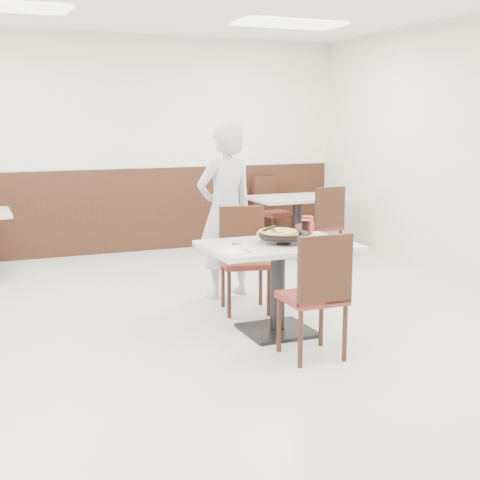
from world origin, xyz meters
name	(u,v)px	position (x,y,z in m)	size (l,w,h in m)	color
floor	(224,326)	(0.00, 0.00, 0.00)	(7.00, 7.00, 0.00)	#B4B4AE
wall_back	(125,145)	(0.00, 3.50, 1.40)	(6.00, 0.04, 2.80)	silver
wainscot_back	(127,211)	(0.00, 3.48, 0.55)	(5.90, 0.03, 1.10)	black
fluo_panel_c	(4,7)	(-1.50, 1.80, 2.78)	(1.20, 0.60, 0.02)	white
fluo_panel_d	(289,24)	(1.50, 1.80, 2.78)	(1.20, 0.60, 0.02)	white
main_table	(278,288)	(0.35, -0.33, 0.38)	(1.20, 0.80, 0.75)	beige
chair_near	(312,294)	(0.33, -0.94, 0.47)	(0.42, 0.42, 0.95)	black
chair_far	(245,261)	(0.35, 0.34, 0.47)	(0.42, 0.42, 0.95)	black
trivet	(284,241)	(0.40, -0.33, 0.77)	(0.12, 0.12, 0.04)	black
pizza_pan	(283,238)	(0.40, -0.32, 0.79)	(0.38, 0.38, 0.01)	black
pizza	(278,235)	(0.38, -0.26, 0.81)	(0.34, 0.34, 0.02)	gold
pizza_server	(278,231)	(0.38, -0.27, 0.84)	(0.08, 0.10, 0.00)	silver
napkin	(234,251)	(-0.10, -0.49, 0.75)	(0.17, 0.17, 0.00)	white
side_plate	(234,248)	(-0.07, -0.41, 0.76)	(0.18, 0.18, 0.01)	white
fork	(240,246)	(-0.01, -0.39, 0.77)	(0.01, 0.15, 0.00)	silver
cola_glass	(306,228)	(0.74, -0.06, 0.81)	(0.07, 0.07, 0.13)	black
red_cup	(307,225)	(0.78, -0.03, 0.83)	(0.10, 0.10, 0.16)	red
diner_person	(225,211)	(0.38, 0.91, 0.86)	(0.62, 0.41, 1.71)	#B6B5BA
bg_table_right	(297,225)	(2.01, 2.52, 0.38)	(1.20, 0.80, 0.75)	beige
bg_chair_right_near	(320,225)	(1.99, 1.88, 0.47)	(0.42, 0.42, 0.95)	black
bg_chair_right_far	(274,212)	(1.97, 3.14, 0.47)	(0.42, 0.42, 0.95)	black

